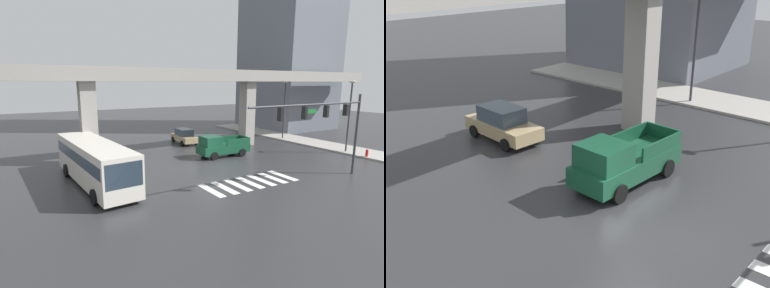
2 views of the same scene
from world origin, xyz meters
The scene contains 5 objects.
ground_plane centered at (0.00, 0.00, 0.00)m, with size 120.00×120.00×0.00m, color #2D2D30.
sidewalk_east centered at (16.04, 2.00, 0.07)m, with size 4.00×36.00×0.15m, color #9E9991.
pickup_truck centered at (2.77, 2.44, 0.99)m, with size 5.17×2.24×2.08m.
sedan_tan centered at (2.83, 9.93, 0.85)m, with size 2.18×4.41×1.72m.
street_lamp_mid_block centered at (14.84, 6.02, 4.56)m, with size 0.44×0.70×7.24m.
Camera 2 is at (-11.04, -7.49, 8.54)m, focal length 43.33 mm.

